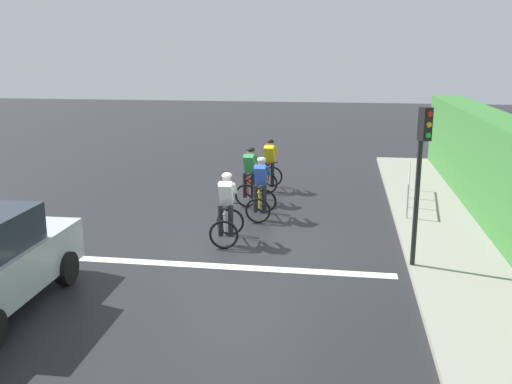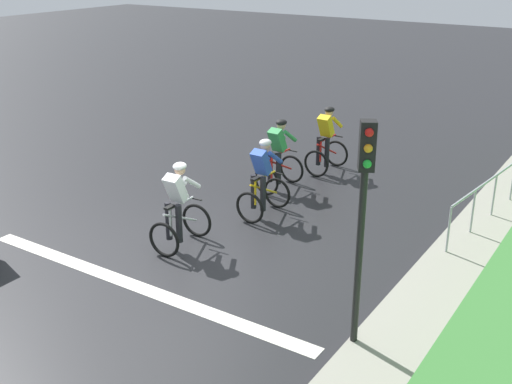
{
  "view_description": "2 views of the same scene",
  "coord_description": "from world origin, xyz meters",
  "px_view_note": "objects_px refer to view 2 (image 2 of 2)",
  "views": [
    {
      "loc": [
        2.32,
        -12.25,
        4.34
      ],
      "look_at": [
        0.21,
        1.41,
        0.95
      ],
      "focal_mm": 39.85,
      "sensor_mm": 36.0,
      "label": 1
    },
    {
      "loc": [
        6.79,
        -8.0,
        5.3
      ],
      "look_at": [
        0.92,
        0.99,
        1.13
      ],
      "focal_mm": 44.24,
      "sensor_mm": 36.0,
      "label": 2
    }
  ],
  "objects_px": {
    "cyclist_lead": "(326,141)",
    "pedestrian_railing_kerbside": "(485,193)",
    "cyclist_mid": "(263,180)",
    "traffic_light_near_crossing": "(363,204)",
    "cyclist_second": "(279,157)",
    "cyclist_fourth": "(179,208)"
  },
  "relations": [
    {
      "from": "cyclist_lead",
      "to": "pedestrian_railing_kerbside",
      "type": "xyz_separation_m",
      "value": [
        4.23,
        -1.39,
        -0.01
      ]
    },
    {
      "from": "cyclist_mid",
      "to": "traffic_light_near_crossing",
      "type": "height_order",
      "value": "traffic_light_near_crossing"
    },
    {
      "from": "cyclist_lead",
      "to": "cyclist_second",
      "type": "relative_size",
      "value": 1.0
    },
    {
      "from": "traffic_light_near_crossing",
      "to": "pedestrian_railing_kerbside",
      "type": "bearing_deg",
      "value": 85.62
    },
    {
      "from": "cyclist_lead",
      "to": "cyclist_fourth",
      "type": "height_order",
      "value": "same"
    },
    {
      "from": "pedestrian_railing_kerbside",
      "to": "cyclist_mid",
      "type": "bearing_deg",
      "value": -155.43
    },
    {
      "from": "cyclist_second",
      "to": "traffic_light_near_crossing",
      "type": "xyz_separation_m",
      "value": [
        4.2,
        -4.86,
        1.43
      ]
    },
    {
      "from": "cyclist_second",
      "to": "pedestrian_railing_kerbside",
      "type": "bearing_deg",
      "value": 3.79
    },
    {
      "from": "cyclist_lead",
      "to": "pedestrian_railing_kerbside",
      "type": "bearing_deg",
      "value": -18.18
    },
    {
      "from": "cyclist_second",
      "to": "cyclist_fourth",
      "type": "bearing_deg",
      "value": -89.21
    },
    {
      "from": "cyclist_mid",
      "to": "cyclist_fourth",
      "type": "height_order",
      "value": "same"
    },
    {
      "from": "cyclist_lead",
      "to": "traffic_light_near_crossing",
      "type": "xyz_separation_m",
      "value": [
        3.83,
        -6.56,
        1.43
      ]
    },
    {
      "from": "cyclist_mid",
      "to": "traffic_light_near_crossing",
      "type": "xyz_separation_m",
      "value": [
        3.65,
        -3.32,
        1.43
      ]
    },
    {
      "from": "cyclist_mid",
      "to": "traffic_light_near_crossing",
      "type": "distance_m",
      "value": 5.13
    },
    {
      "from": "cyclist_lead",
      "to": "traffic_light_near_crossing",
      "type": "bearing_deg",
      "value": -59.69
    },
    {
      "from": "cyclist_fourth",
      "to": "cyclist_lead",
      "type": "bearing_deg",
      "value": 86.64
    },
    {
      "from": "cyclist_second",
      "to": "cyclist_mid",
      "type": "distance_m",
      "value": 1.64
    },
    {
      "from": "cyclist_second",
      "to": "traffic_light_near_crossing",
      "type": "bearing_deg",
      "value": -49.19
    },
    {
      "from": "cyclist_second",
      "to": "cyclist_mid",
      "type": "xyz_separation_m",
      "value": [
        0.55,
        -1.54,
        0.0
      ]
    },
    {
      "from": "cyclist_mid",
      "to": "cyclist_fourth",
      "type": "relative_size",
      "value": 1.0
    },
    {
      "from": "cyclist_mid",
      "to": "cyclist_fourth",
      "type": "xyz_separation_m",
      "value": [
        -0.5,
        -2.11,
        0.0
      ]
    },
    {
      "from": "cyclist_mid",
      "to": "traffic_light_near_crossing",
      "type": "relative_size",
      "value": 0.5
    }
  ]
}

